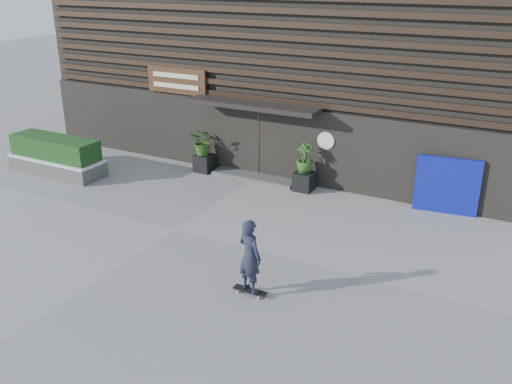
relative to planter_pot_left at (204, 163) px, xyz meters
The scene contains 12 objects.
ground 4.80m from the planter_pot_left, 66.64° to the right, with size 80.00×80.00×0.00m, color gray.
entrance_step 1.93m from the planter_pot_left, ahead, with size 3.00×0.80×0.12m, color #4C4C4A.
planter_pot_left is the anchor object (origin of this frame).
bamboo_left 0.78m from the planter_pot_left, ahead, with size 0.86×0.75×0.96m, color #2D591E.
planter_pot_right 3.80m from the planter_pot_left, ahead, with size 0.60×0.60×0.60m, color black.
bamboo_right 3.88m from the planter_pot_left, ahead, with size 0.54×0.54×0.96m, color #2D591E.
raised_bed 5.09m from the planter_pot_left, 149.84° to the right, with size 3.50×1.20×0.50m, color #4C4C49.
snow_layer 5.10m from the planter_pot_left, 149.84° to the right, with size 3.50×1.20×0.08m, color white.
hedge 5.13m from the planter_pot_left, 149.84° to the right, with size 3.30×1.00×0.70m, color #183D16.
blue_tarp 8.15m from the planter_pot_left, ahead, with size 1.79×0.12×1.68m, color #0B1395.
building 6.94m from the planter_pot_left, 71.14° to the left, with size 18.00×11.00×8.00m.
skateboarder 8.18m from the planter_pot_left, 49.88° to the right, with size 0.78×0.58×1.78m.
Camera 1 is at (8.48, -11.09, 6.65)m, focal length 39.31 mm.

